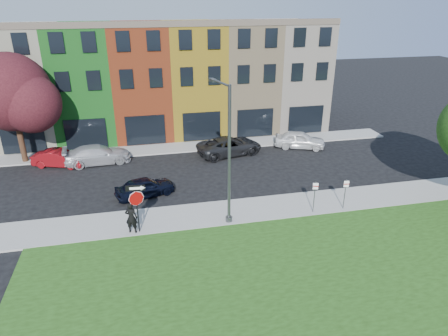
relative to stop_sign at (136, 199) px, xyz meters
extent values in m
plane|color=black|center=(5.94, -1.88, -2.20)|extent=(120.00, 120.00, 0.00)
cube|color=gray|center=(7.94, 1.12, -2.14)|extent=(40.00, 3.00, 0.12)
cube|color=gray|center=(2.94, 13.12, -2.14)|extent=(40.00, 2.40, 0.12)
cube|color=beige|center=(-9.06, 19.32, 2.80)|extent=(5.00, 10.00, 10.00)
cube|color=#258827|center=(-4.06, 19.32, 2.80)|extent=(5.00, 10.00, 10.00)
cube|color=#A73D1B|center=(0.94, 19.32, 2.80)|extent=(5.00, 10.00, 10.00)
cube|color=gold|center=(5.94, 19.32, 2.80)|extent=(5.00, 10.00, 10.00)
cube|color=tan|center=(10.94, 19.32, 2.80)|extent=(5.00, 10.00, 10.00)
cube|color=beige|center=(15.94, 19.32, 2.80)|extent=(5.00, 10.00, 10.00)
cube|color=black|center=(3.44, 14.26, -0.70)|extent=(30.00, 0.12, 2.60)
cylinder|color=black|center=(0.00, 0.02, -0.67)|extent=(0.08, 0.08, 2.82)
cylinder|color=white|center=(0.00, 0.00, 0.04)|extent=(0.88, 0.10, 0.88)
cylinder|color=#870707|center=(0.00, -0.02, 0.04)|extent=(0.84, 0.09, 0.84)
cube|color=black|center=(0.00, 0.00, 0.66)|extent=(1.05, 0.13, 0.34)
cube|color=white|center=(0.00, -0.03, 0.66)|extent=(0.66, 0.08, 0.14)
imported|color=black|center=(-0.37, 0.02, -1.14)|extent=(0.93, 0.83, 1.88)
imported|color=black|center=(0.50, 4.56, -1.53)|extent=(3.99, 4.88, 1.33)
imported|color=maroon|center=(-5.89, 11.15, -1.53)|extent=(3.73, 4.85, 1.33)
imported|color=#ABABB0|center=(-2.98, 11.09, -1.45)|extent=(3.24, 5.60, 1.49)
imported|color=black|center=(7.73, 10.77, -1.44)|extent=(4.82, 6.53, 1.52)
imported|color=silver|center=(14.08, 11.01, -1.45)|extent=(4.72, 5.55, 1.49)
cylinder|color=#4D5053|center=(5.20, 0.02, 1.97)|extent=(0.18, 0.18, 8.10)
cylinder|color=#4D5053|center=(5.20, 0.02, -1.93)|extent=(0.40, 0.40, 0.30)
cylinder|color=#4D5053|center=(4.96, 0.99, 5.92)|extent=(0.60, 1.97, 0.12)
cube|color=#4D5053|center=(4.69, 2.06, 5.87)|extent=(0.38, 0.59, 0.16)
cylinder|color=#4D5053|center=(10.53, 0.02, -1.05)|extent=(0.05, 0.05, 2.05)
cube|color=white|center=(10.53, -0.01, -0.32)|extent=(0.31, 0.11, 0.42)
cube|color=#870707|center=(10.53, -0.03, -0.32)|extent=(0.31, 0.10, 0.06)
cylinder|color=#4D5053|center=(12.55, 0.02, -1.09)|extent=(0.05, 0.05, 1.97)
cube|color=white|center=(12.55, -0.01, -0.38)|extent=(0.32, 0.07, 0.42)
cube|color=#870707|center=(12.55, -0.03, -0.38)|extent=(0.32, 0.06, 0.06)
cylinder|color=#321F10|center=(-8.75, 12.56, -0.31)|extent=(0.44, 0.44, 3.53)
sphere|color=black|center=(-8.75, 12.56, 3.51)|extent=(5.86, 5.86, 5.86)
sphere|color=black|center=(-7.29, 11.68, 2.77)|extent=(4.40, 4.40, 4.40)
sphere|color=black|center=(-8.46, 13.15, 4.53)|extent=(3.52, 3.52, 3.52)
camera|label=1|loc=(0.60, -19.83, 10.27)|focal=32.00mm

